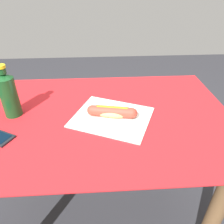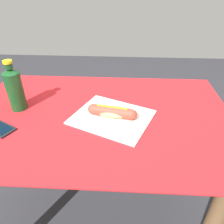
# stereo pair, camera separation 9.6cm
# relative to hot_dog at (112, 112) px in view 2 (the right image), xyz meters

# --- Properties ---
(ground_plane) EXTENTS (6.00, 6.00, 0.00)m
(ground_plane) POSITION_rel_hot_dog_xyz_m (-0.06, 0.02, -0.79)
(ground_plane) COLOR #2D2D33
(ground_plane) RESTS_ON ground
(dining_table) EXTENTS (1.22, 0.82, 0.76)m
(dining_table) POSITION_rel_hot_dog_xyz_m (-0.06, 0.02, -0.17)
(dining_table) COLOR brown
(dining_table) RESTS_ON ground
(paper_wrapper) EXTENTS (0.41, 0.38, 0.01)m
(paper_wrapper) POSITION_rel_hot_dog_xyz_m (-0.00, -0.00, -0.03)
(paper_wrapper) COLOR silver
(paper_wrapper) RESTS_ON dining_table
(hot_dog) EXTENTS (0.22, 0.09, 0.05)m
(hot_dog) POSITION_rel_hot_dog_xyz_m (0.00, 0.00, 0.00)
(hot_dog) COLOR #DBB26B
(hot_dog) RESTS_ON paper_wrapper
(soda_bottle) EXTENTS (0.08, 0.08, 0.24)m
(soda_bottle) POSITION_rel_hot_dog_xyz_m (-0.45, 0.05, 0.07)
(soda_bottle) COLOR #14471E
(soda_bottle) RESTS_ON dining_table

